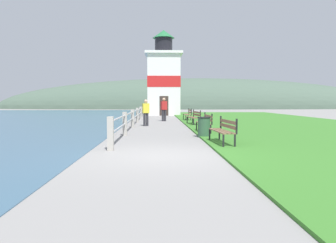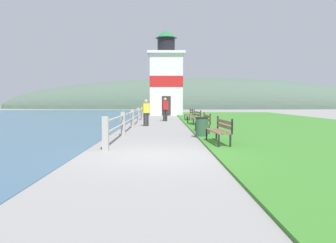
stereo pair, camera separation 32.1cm
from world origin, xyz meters
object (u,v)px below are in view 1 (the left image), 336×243
Objects in this scene: park_bench_by_lighthouse at (188,114)px; person_by_railing at (146,112)px; park_bench_midway at (205,121)px; lighthouse at (164,79)px; park_bench_near at (224,129)px; park_bench_far at (195,116)px; person_strolling at (164,108)px; trash_bin at (204,127)px.

person_by_railing is at bearing 59.00° from park_bench_by_lighthouse.
lighthouse reaches higher than park_bench_midway.
park_bench_near is at bearing 179.06° from person_by_railing.
park_bench_far is 15.34m from lighthouse.
park_bench_near is 13.87m from park_bench_by_lighthouse.
person_by_railing is (-2.93, 4.35, 0.32)m from park_bench_midway.
person_strolling is (-1.81, 13.14, 0.40)m from park_bench_near.
park_bench_far is 1.15× the size of person_strolling.
park_bench_midway is at bearing 82.68° from park_bench_far.
park_bench_far is 4.63m from park_bench_by_lighthouse.
park_bench_midway is 1.24× the size of person_by_railing.
park_bench_far is 3.12m from person_by_railing.
person_strolling is at bearing 19.75° from park_bench_by_lighthouse.
park_bench_far is at bearing 86.76° from trash_bin.
park_bench_by_lighthouse is 11.63m from trash_bin.
park_bench_midway is 0.99× the size of park_bench_far.
lighthouse reaches higher than park_bench_by_lighthouse.
lighthouse is at bearing -86.45° from park_bench_midway.
park_bench_far is (0.03, 9.24, -0.00)m from park_bench_near.
park_bench_near is 1.14× the size of park_bench_by_lighthouse.
trash_bin is (-0.32, -1.86, -0.12)m from park_bench_midway.
park_bench_by_lighthouse is 10.91m from lighthouse.
park_bench_near reaches higher than trash_bin.
park_bench_near is 1.00× the size of park_bench_far.
trash_bin is (-0.37, 2.26, -0.12)m from park_bench_near.
lighthouse is at bearing -89.98° from park_bench_near.
park_bench_midway is 20.35m from lighthouse.
park_bench_by_lighthouse is 0.19× the size of lighthouse.
park_bench_midway is 1.12× the size of park_bench_by_lighthouse.
park_bench_near is 8.98m from person_by_railing.
person_by_railing is at bearing 8.05° from park_bench_far.
park_bench_far is 0.22× the size of lighthouse.
park_bench_far is 1.26× the size of person_by_railing.
park_bench_by_lighthouse is 1.01× the size of person_strolling.
lighthouse is 10.74× the size of trash_bin.
person_strolling is (-1.84, 3.90, 0.40)m from park_bench_far.
person_strolling is 10.99m from trash_bin.
park_bench_by_lighthouse is at bearing -80.63° from lighthouse.
lighthouse is at bearing -82.32° from park_bench_by_lighthouse.
park_bench_near and park_bench_midway have the same top height.
park_bench_midway is at bearing -93.18° from park_bench_near.
trash_bin is at bearing 159.97° from person_strolling.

